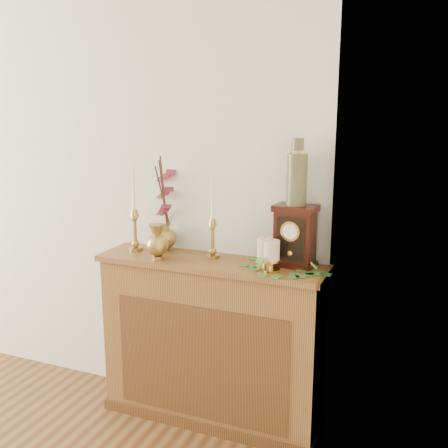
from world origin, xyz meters
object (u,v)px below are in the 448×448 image
at_px(mantel_clock, 295,236).
at_px(ceramic_vase, 297,175).
at_px(bud_vase, 157,242).
at_px(ginger_jar, 166,207).
at_px(candlestick_left, 135,223).
at_px(candlestick_center, 213,232).

bearing_deg(mantel_clock, ceramic_vase, 90.00).
bearing_deg(bud_vase, ceramic_vase, 14.11).
bearing_deg(bud_vase, mantel_clock, 13.89).
relative_size(ginger_jar, ceramic_vase, 1.62).
xyz_separation_m(mantel_clock, ceramic_vase, (0.00, 0.00, 0.31)).
height_order(candlestick_left, candlestick_center, candlestick_left).
height_order(candlestick_left, bud_vase, candlestick_left).
bearing_deg(bud_vase, candlestick_left, 151.70).
bearing_deg(ginger_jar, candlestick_center, -12.61).
height_order(bud_vase, mantel_clock, mantel_clock).
height_order(candlestick_center, bud_vase, candlestick_center).
bearing_deg(ginger_jar, bud_vase, -73.67).
xyz_separation_m(candlestick_left, ceramic_vase, (0.90, 0.07, 0.30)).
relative_size(candlestick_center, mantel_clock, 1.41).
height_order(ginger_jar, mantel_clock, ginger_jar).
bearing_deg(candlestick_left, ginger_jar, 36.62).
bearing_deg(mantel_clock, bud_vase, -160.05).
relative_size(candlestick_left, ginger_jar, 0.89).
distance_m(candlestick_center, bud_vase, 0.30).
bearing_deg(ceramic_vase, ginger_jar, 177.13).
xyz_separation_m(candlestick_left, mantel_clock, (0.90, 0.06, -0.00)).
relative_size(bud_vase, ginger_jar, 0.36).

